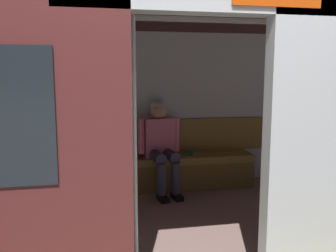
{
  "coord_description": "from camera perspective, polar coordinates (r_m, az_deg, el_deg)",
  "views": [
    {
      "loc": [
        0.62,
        2.11,
        1.5
      ],
      "look_at": [
        -0.05,
        -1.33,
        0.99
      ],
      "focal_mm": 38.4,
      "sensor_mm": 36.0,
      "label": 1
    }
  ],
  "objects": [
    {
      "name": "bench_seat",
      "position": [
        4.66,
        -3.13,
        -6.2
      ],
      "size": [
        2.79,
        0.44,
        0.44
      ],
      "color": "olive",
      "rests_on": "ground_plane"
    },
    {
      "name": "person_seated",
      "position": [
        4.56,
        -1.22,
        -2.31
      ],
      "size": [
        0.55,
        0.71,
        1.17
      ],
      "color": "pink",
      "rests_on": "ground_plane"
    },
    {
      "name": "train_car",
      "position": [
        3.41,
        -1.44,
        7.4
      ],
      "size": [
        6.4,
        2.87,
        2.17
      ],
      "color": "#ADAFB5",
      "rests_on": "ground_plane"
    },
    {
      "name": "book",
      "position": [
        4.81,
        3.21,
        -4.31
      ],
      "size": [
        0.21,
        0.26,
        0.03
      ],
      "primitive_type": "cube",
      "rotation": [
        0.0,
        0.0,
        -0.32
      ],
      "color": "#33723F",
      "rests_on": "bench_seat"
    },
    {
      "name": "grab_pole_door",
      "position": [
        2.59,
        -5.35,
        -2.57
      ],
      "size": [
        0.04,
        0.04,
        2.03
      ],
      "primitive_type": "cylinder",
      "color": "silver",
      "rests_on": "ground_plane"
    },
    {
      "name": "handbag",
      "position": [
        4.62,
        -6.25,
        -3.95
      ],
      "size": [
        0.26,
        0.15,
        0.17
      ],
      "color": "maroon",
      "rests_on": "bench_seat"
    }
  ]
}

